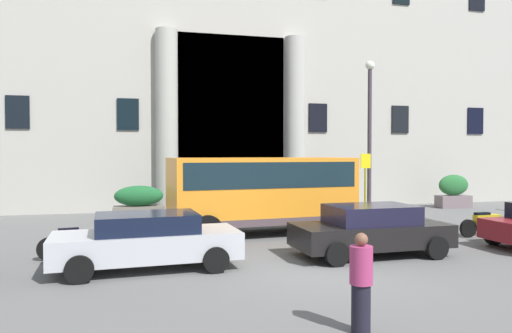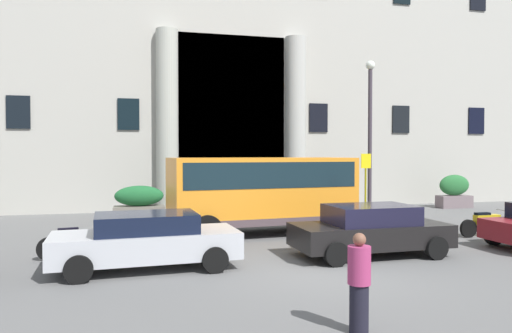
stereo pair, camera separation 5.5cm
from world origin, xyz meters
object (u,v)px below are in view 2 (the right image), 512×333
bus_stop_sign (366,180)px  motorcycle_far_end (486,223)px  hedge_planter_entrance_right (139,203)px  lamppost_plaza_centre (370,125)px  scooter_by_planter (74,241)px  parked_compact_extra (370,230)px  hedge_planter_east (333,199)px  orange_minibus (262,188)px  parked_sedan_second (146,240)px  hedge_planter_entrance_left (454,192)px  motorcycle_near_kerb (367,228)px  hedge_planter_west (209,202)px  pedestrian_man_crossing (359,283)px

bus_stop_sign → motorcycle_far_end: bearing=-63.3°
hedge_planter_entrance_right → lamppost_plaza_centre: (9.92, -1.70, 3.36)m
scooter_by_planter → bus_stop_sign: bearing=14.1°
parked_compact_extra → hedge_planter_east: bearing=71.3°
hedge_planter_east → scooter_by_planter: bearing=-145.3°
scooter_by_planter → lamppost_plaza_centre: size_ratio=0.28×
orange_minibus → parked_sedan_second: (-3.99, -4.18, -0.89)m
hedge_planter_entrance_left → motorcycle_near_kerb: size_ratio=0.87×
bus_stop_sign → motorcycle_far_end: 5.09m
hedge_planter_east → orange_minibus: bearing=-134.4°
hedge_planter_west → parked_compact_extra: parked_compact_extra is taller
hedge_planter_entrance_left → hedge_planter_east: bearing=-175.4°
bus_stop_sign → parked_compact_extra: bus_stop_sign is taller
hedge_planter_west → lamppost_plaza_centre: lamppost_plaza_centre is taller
orange_minibus → lamppost_plaza_centre: size_ratio=0.95×
motorcycle_near_kerb → lamppost_plaza_centre: (2.98, 5.59, 3.60)m
hedge_planter_east → scooter_by_planter: hedge_planter_east is taller
orange_minibus → parked_compact_extra: bearing=-69.2°
motorcycle_far_end → motorcycle_near_kerb: bearing=179.8°
hedge_planter_entrance_left → lamppost_plaza_centre: lamppost_plaza_centre is taller
motorcycle_far_end → lamppost_plaza_centre: size_ratio=0.30×
hedge_planter_west → lamppost_plaza_centre: (6.90, -1.88, 3.43)m
parked_compact_extra → lamppost_plaza_centre: lamppost_plaza_centre is taller
scooter_by_planter → pedestrian_man_crossing: size_ratio=1.23×
hedge_planter_west → parked_compact_extra: 9.73m
parked_sedan_second → pedestrian_man_crossing: (3.17, -5.02, 0.08)m
hedge_planter_east → hedge_planter_entrance_right: bearing=179.3°
hedge_planter_entrance_right → scooter_by_planter: bearing=-102.9°
parked_sedan_second → pedestrian_man_crossing: bearing=-61.4°
scooter_by_planter → motorcycle_near_kerb: same height
motorcycle_near_kerb → hedge_planter_east: bearing=65.0°
hedge_planter_west → pedestrian_man_crossing: 14.30m
motorcycle_near_kerb → parked_sedan_second: bearing=-175.0°
pedestrian_man_crossing → lamppost_plaza_centre: (6.57, 12.42, 3.27)m
hedge_planter_entrance_left → parked_compact_extra: hedge_planter_entrance_left is taller
hedge_planter_entrance_left → scooter_by_planter: bearing=-155.8°
hedge_planter_east → lamppost_plaza_centre: 3.91m
orange_minibus → hedge_planter_east: size_ratio=3.34×
lamppost_plaza_centre → hedge_planter_west: bearing=164.8°
motorcycle_near_kerb → pedestrian_man_crossing: pedestrian_man_crossing is taller
bus_stop_sign → hedge_planter_entrance_left: size_ratio=1.58×
hedge_planter_entrance_left → lamppost_plaza_centre: (-5.90, -2.15, 3.23)m
hedge_planter_entrance_right → hedge_planter_west: bearing=3.4°
orange_minibus → hedge_planter_entrance_left: orange_minibus is taller
pedestrian_man_crossing → hedge_planter_entrance_right: bearing=-55.6°
parked_sedan_second → hedge_planter_west: bearing=69.2°
hedge_planter_west → motorcycle_far_end: size_ratio=0.73×
hedge_planter_entrance_left → motorcycle_near_kerb: hedge_planter_entrance_left is taller
hedge_planter_west → motorcycle_far_end: (8.35, -7.41, -0.16)m
hedge_planter_entrance_right → motorcycle_near_kerb: size_ratio=1.06×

